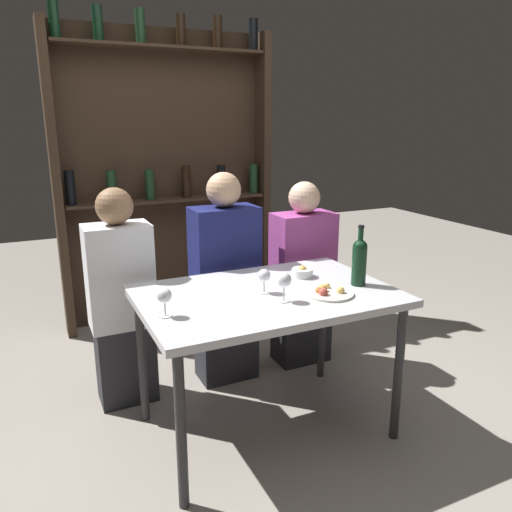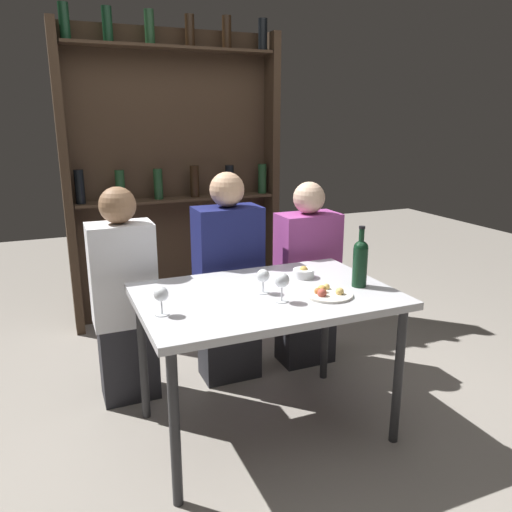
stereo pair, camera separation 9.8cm
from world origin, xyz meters
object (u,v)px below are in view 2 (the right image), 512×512
(seated_person_left, at_px, (125,302))
(wine_glass_2, at_px, (161,295))
(wine_glass_0, at_px, (263,277))
(wine_glass_1, at_px, (282,281))
(seated_person_center, at_px, (228,284))
(snack_bowl, at_px, (304,273))
(wine_bottle, at_px, (360,261))
(seated_person_right, at_px, (307,280))
(food_plate_0, at_px, (327,293))

(seated_person_left, bearing_deg, wine_glass_2, -84.52)
(wine_glass_0, height_order, wine_glass_1, wine_glass_1)
(wine_glass_0, bearing_deg, seated_person_center, 86.59)
(wine_glass_2, height_order, snack_bowl, wine_glass_2)
(wine_glass_2, bearing_deg, wine_bottle, -0.34)
(wine_glass_0, height_order, snack_bowl, wine_glass_0)
(wine_bottle, height_order, seated_person_left, seated_person_left)
(wine_bottle, distance_m, wine_glass_1, 0.45)
(wine_glass_0, xyz_separation_m, seated_person_center, (0.04, 0.60, -0.23))
(wine_glass_2, relative_size, snack_bowl, 1.12)
(wine_glass_1, relative_size, seated_person_right, 0.12)
(wine_glass_1, height_order, seated_person_right, seated_person_right)
(wine_glass_0, height_order, seated_person_center, seated_person_center)
(wine_glass_2, distance_m, seated_person_right, 1.30)
(wine_bottle, distance_m, food_plate_0, 0.25)
(seated_person_right, bearing_deg, food_plate_0, -111.89)
(food_plate_0, bearing_deg, wine_glass_2, 175.17)
(food_plate_0, relative_size, snack_bowl, 2.08)
(wine_glass_0, height_order, wine_glass_2, wine_glass_2)
(seated_person_right, bearing_deg, wine_bottle, -97.05)
(wine_glass_0, bearing_deg, wine_glass_1, -77.55)
(wine_glass_0, xyz_separation_m, seated_person_right, (0.56, 0.60, -0.27))
(seated_person_left, height_order, seated_person_right, seated_person_left)
(wine_glass_0, height_order, seated_person_right, seated_person_right)
(seated_person_left, distance_m, seated_person_right, 1.13)
(seated_person_left, height_order, seated_person_center, seated_person_center)
(seated_person_center, bearing_deg, wine_glass_0, -93.41)
(wine_bottle, relative_size, wine_glass_2, 2.45)
(food_plate_0, bearing_deg, seated_person_left, 138.13)
(wine_glass_0, distance_m, snack_bowl, 0.33)
(wine_glass_2, distance_m, seated_person_left, 0.73)
(seated_person_left, bearing_deg, wine_bottle, -33.27)
(food_plate_0, height_order, seated_person_right, seated_person_right)
(wine_bottle, height_order, wine_glass_2, wine_bottle)
(seated_person_right, bearing_deg, wine_glass_1, -125.92)
(wine_glass_1, height_order, seated_person_center, seated_person_center)
(wine_glass_2, bearing_deg, wine_glass_1, -5.64)
(wine_glass_0, relative_size, wine_glass_2, 0.95)
(wine_bottle, xyz_separation_m, seated_person_center, (-0.44, 0.69, -0.28))
(wine_glass_0, distance_m, food_plate_0, 0.31)
(snack_bowl, bearing_deg, seated_person_center, 119.29)
(wine_glass_0, distance_m, seated_person_center, 0.64)
(wine_bottle, relative_size, snack_bowl, 2.74)
(seated_person_right, bearing_deg, seated_person_left, 180.00)
(wine_bottle, height_order, food_plate_0, wine_bottle)
(wine_glass_1, relative_size, snack_bowl, 1.24)
(wine_bottle, distance_m, snack_bowl, 0.32)
(seated_person_center, bearing_deg, snack_bowl, -60.71)
(snack_bowl, xyz_separation_m, seated_person_center, (-0.26, 0.46, -0.17))
(wine_glass_0, relative_size, wine_glass_1, 0.86)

